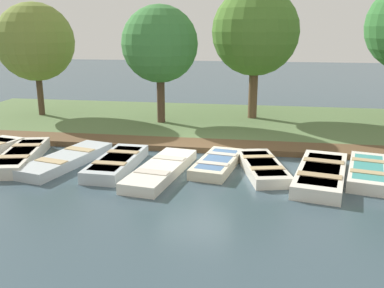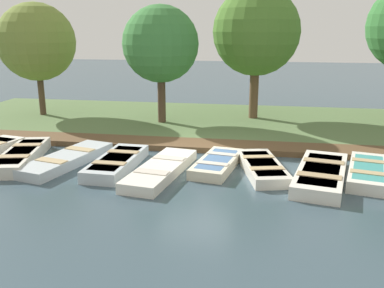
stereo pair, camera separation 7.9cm
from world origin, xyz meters
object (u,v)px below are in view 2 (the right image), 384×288
object	(u,v)px
rowboat_2	(67,159)
park_tree_far_left	(37,42)
rowboat_7	(321,174)
park_tree_center	(256,32)
rowboat_1	(22,156)
rowboat_3	(117,163)
rowboat_6	(262,167)
rowboat_5	(217,163)
park_tree_left	(161,44)
rowboat_4	(161,169)
rowboat_8	(368,172)

from	to	relation	value
rowboat_2	park_tree_far_left	xyz separation A→B (m)	(-6.33, -4.15, 3.34)
rowboat_7	rowboat_2	bearing A→B (deg)	-79.40
rowboat_7	park_tree_center	world-z (taller)	park_tree_center
rowboat_1	rowboat_3	world-z (taller)	rowboat_1
rowboat_3	rowboat_6	world-z (taller)	rowboat_3
rowboat_1	rowboat_5	xyz separation A→B (m)	(-0.41, 6.24, -0.04)
rowboat_1	park_tree_left	distance (m)	7.32
rowboat_4	park_tree_far_left	xyz separation A→B (m)	(-6.79, -7.30, 3.34)
rowboat_6	rowboat_4	bearing A→B (deg)	-90.14
rowboat_6	park_tree_center	world-z (taller)	park_tree_center
rowboat_2	park_tree_center	size ratio (longest dim) A/B	0.63
rowboat_8	park_tree_far_left	distance (m)	14.92
rowboat_1	park_tree_far_left	distance (m)	7.61
rowboat_8	park_tree_center	bearing A→B (deg)	-140.45
rowboat_2	park_tree_far_left	distance (m)	8.27
rowboat_8	park_tree_left	world-z (taller)	park_tree_left
rowboat_4	rowboat_7	bearing A→B (deg)	102.06
rowboat_4	rowboat_1	bearing A→B (deg)	-86.78
park_tree_far_left	rowboat_5	bearing A→B (deg)	56.22
rowboat_2	rowboat_7	world-z (taller)	rowboat_7
rowboat_3	rowboat_7	xyz separation A→B (m)	(0.08, 6.02, 0.01)
rowboat_5	rowboat_7	size ratio (longest dim) A/B	0.75
rowboat_2	rowboat_6	size ratio (longest dim) A/B	1.20
rowboat_5	rowboat_4	bearing A→B (deg)	-51.21
rowboat_2	rowboat_7	xyz separation A→B (m)	(0.19, 7.71, 0.03)
rowboat_6	rowboat_5	bearing A→B (deg)	-109.99
rowboat_7	park_tree_left	distance (m)	8.99
rowboat_4	park_tree_left	bearing A→B (deg)	-158.28
park_tree_left	rowboat_3	bearing A→B (deg)	-0.45
rowboat_3	rowboat_6	size ratio (longest dim) A/B	1.01
rowboat_3	rowboat_8	world-z (taller)	rowboat_3
rowboat_3	rowboat_4	world-z (taller)	rowboat_3
park_tree_far_left	rowboat_6	bearing A→B (deg)	59.27
rowboat_1	park_tree_far_left	size ratio (longest dim) A/B	0.68
rowboat_7	rowboat_8	world-z (taller)	rowboat_7
rowboat_8	park_tree_far_left	bearing A→B (deg)	-101.59
rowboat_1	park_tree_center	xyz separation A→B (m)	(-7.23, 7.12, 3.75)
rowboat_2	park_tree_center	xyz separation A→B (m)	(-7.22, 5.60, 3.78)
park_tree_center	rowboat_6	bearing A→B (deg)	3.92
rowboat_5	rowboat_7	world-z (taller)	rowboat_7
rowboat_6	park_tree_far_left	distance (m)	12.35
rowboat_6	park_tree_center	distance (m)	7.95
park_tree_left	rowboat_5	bearing A→B (deg)	29.48
rowboat_1	rowboat_2	bearing A→B (deg)	77.52
park_tree_far_left	park_tree_center	xyz separation A→B (m)	(-0.89, 9.75, 0.45)
rowboat_7	rowboat_6	bearing A→B (deg)	-93.02
rowboat_3	rowboat_8	xyz separation A→B (m)	(-0.37, 7.37, -0.01)
park_tree_left	park_tree_center	xyz separation A→B (m)	(-1.55, 3.86, 0.48)
rowboat_5	park_tree_far_left	size ratio (longest dim) A/B	0.53
rowboat_7	rowboat_4	bearing A→B (deg)	-74.59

